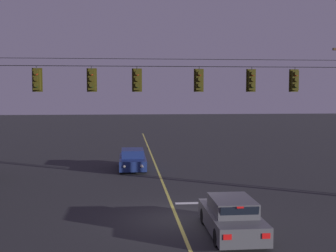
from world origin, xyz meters
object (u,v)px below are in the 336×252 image
Objects in this scene: traffic_light_centre at (137,80)px; traffic_light_leftmost at (37,80)px; traffic_light_right_inner at (199,80)px; traffic_light_rightmost at (252,80)px; car_oncoming_lead at (133,160)px; car_waiting_near_lane at (231,217)px; traffic_light_left_inner at (92,80)px; traffic_light_far_right at (295,80)px.

traffic_light_leftmost is at bearing 180.00° from traffic_light_centre.
traffic_light_leftmost and traffic_light_right_inner have the same top height.
traffic_light_rightmost is 0.28× the size of car_oncoming_lead.
traffic_light_centre is 1.00× the size of traffic_light_rightmost.
traffic_light_right_inner is 0.28× the size of car_waiting_near_lane.
traffic_light_far_right is at bearing 0.00° from traffic_light_left_inner.
traffic_light_left_inner is at bearing 0.00° from traffic_light_leftmost.
traffic_light_leftmost is at bearing 180.00° from traffic_light_rightmost.
traffic_light_centre is 8.22m from car_waiting_near_lane.
car_waiting_near_lane and car_oncoming_lead have the same top height.
traffic_light_rightmost is (2.61, 0.00, 0.00)m from traffic_light_right_inner.
traffic_light_leftmost is 1.00× the size of traffic_light_rightmost.
car_waiting_near_lane is at bearing -43.95° from traffic_light_left_inner.
traffic_light_centre is at bearing 180.00° from traffic_light_rightmost.
traffic_light_rightmost is at bearing 0.00° from traffic_light_centre.
traffic_light_rightmost is 0.28× the size of car_waiting_near_lane.
car_oncoming_lead is at bearing 90.67° from traffic_light_centre.
traffic_light_left_inner and traffic_light_far_right have the same top height.
traffic_light_left_inner is 9.31m from car_waiting_near_lane.
traffic_light_left_inner is 7.78m from traffic_light_rightmost.
car_oncoming_lead is at bearing 108.80° from traffic_light_right_inner.
traffic_light_rightmost is at bearing 67.14° from car_waiting_near_lane.
traffic_light_right_inner is (7.72, 0.00, 0.00)m from traffic_light_leftmost.
traffic_light_centre is 10.58m from car_oncoming_lead.
traffic_light_far_right is (9.97, 0.00, 0.00)m from traffic_light_left_inner.
traffic_light_leftmost and traffic_light_rightmost have the same top height.
traffic_light_far_right is 0.28× the size of car_oncoming_lead.
car_oncoming_lead is (-7.92, 9.17, -5.27)m from traffic_light_far_right.
car_oncoming_lead is (-0.11, 9.17, -5.27)m from traffic_light_centre.
traffic_light_leftmost and traffic_light_left_inner have the same top height.
traffic_light_right_inner reaches higher than car_oncoming_lead.
car_waiting_near_lane is at bearing -129.75° from traffic_light_far_right.
traffic_light_leftmost is 0.28× the size of car_oncoming_lead.
car_waiting_near_lane is (5.53, -5.33, -5.27)m from traffic_light_left_inner.
traffic_light_leftmost is at bearing 180.00° from traffic_light_far_right.
traffic_light_left_inner is at bearing 136.05° from car_waiting_near_lane.
traffic_light_rightmost is at bearing 180.00° from traffic_light_far_right.
traffic_light_right_inner is 2.61m from traffic_light_rightmost.
traffic_light_leftmost is 11.02m from car_waiting_near_lane.
car_waiting_near_lane is at bearing -33.42° from traffic_light_leftmost.
traffic_light_right_inner is (5.17, 0.00, 0.00)m from traffic_light_left_inner.
traffic_light_right_inner is at bearing 93.89° from car_waiting_near_lane.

